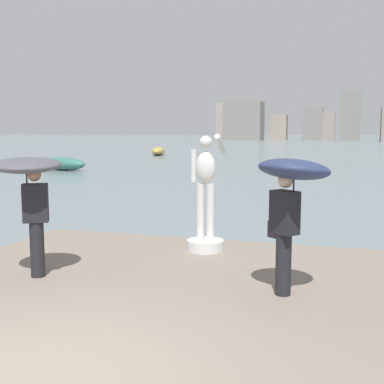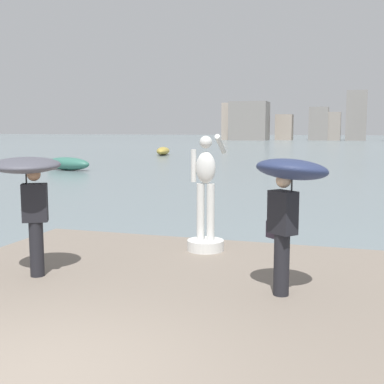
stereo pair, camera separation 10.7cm
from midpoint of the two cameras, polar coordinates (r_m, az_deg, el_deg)
The scene contains 8 objects.
ground_plane at distance 43.89m, azimuth 13.11°, elevation 3.44°, with size 400.00×400.00×0.00m, color slate.
pier at distance 6.55m, azimuth -9.61°, elevation -15.56°, with size 7.46×9.35×0.40m, color slate.
statue_white_figure at distance 9.55m, azimuth 1.24°, elevation -1.85°, with size 0.71×0.92×2.23m.
onlooker_left at distance 8.16m, azimuth -18.47°, elevation 1.21°, with size 1.45×1.45×1.91m.
onlooker_right at distance 6.93m, azimuth 10.81°, elevation 0.49°, with size 1.39×1.39×1.98m.
boat_near at distance 53.59m, azimuth -3.92°, elevation 4.70°, with size 2.44×4.82×0.84m.
boat_mid at distance 34.49m, azimuth -14.62°, elevation 3.14°, with size 3.95×2.06×0.86m.
distant_skyline at distance 127.52m, azimuth 15.16°, elevation 7.93°, with size 58.63×12.02×13.51m.
Camera 1 is at (2.66, -3.74, 2.72)m, focal length 46.70 mm.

